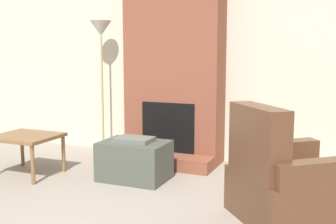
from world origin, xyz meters
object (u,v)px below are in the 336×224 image
at_px(ottoman, 135,160).
at_px(floor_lamp_left, 101,42).
at_px(side_table, 26,140).
at_px(armchair, 287,187).

height_order(ottoman, floor_lamp_left, floor_lamp_left).
bearing_deg(side_table, ottoman, 14.35).
bearing_deg(floor_lamp_left, armchair, -27.11).
bearing_deg(armchair, side_table, 46.46).
relative_size(armchair, side_table, 1.80).
bearing_deg(ottoman, side_table, -165.65).
height_order(armchair, side_table, armchair).
xyz_separation_m(ottoman, armchair, (1.75, -0.52, 0.07)).
bearing_deg(ottoman, floor_lamp_left, 137.58).
height_order(ottoman, armchair, armchair).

